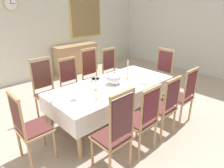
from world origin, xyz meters
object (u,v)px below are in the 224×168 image
(chair_south_a, at_px, (115,132))
(sideboard, at_px, (76,59))
(framed_painting, at_px, (86,16))
(spoon_primary, at_px, (121,72))
(chair_north_a, at_px, (46,89))
(spoon_secondary, at_px, (90,82))
(chair_north_d, at_px, (112,71))
(soup_tureen, at_px, (114,78))
(bowl_near_right, at_px, (95,80))
(chair_north_c, at_px, (93,75))
(chair_north_b, at_px, (72,83))
(chair_head_east, at_px, (161,73))
(candlestick_west, at_px, (96,83))
(chair_south_d, at_px, (182,95))
(bowl_near_left, at_px, (117,73))
(chair_head_west, at_px, (29,126))
(bowl_far_right, at_px, (143,83))
(chair_south_c, at_px, (164,106))
(chair_south_b, at_px, (142,118))
(dining_table, at_px, (113,88))
(mounted_clock, at_px, (11,4))
(bowl_far_left, at_px, (107,76))
(candlestick_east, at_px, (128,72))

(chair_south_a, distance_m, sideboard, 4.36)
(framed_painting, bearing_deg, spoon_primary, -113.12)
(chair_north_a, distance_m, spoon_secondary, 0.84)
(chair_north_d, relative_size, soup_tureen, 3.89)
(bowl_near_right, bearing_deg, chair_north_c, 56.28)
(chair_south_a, relative_size, soup_tureen, 4.21)
(chair_south_a, xyz_separation_m, chair_north_b, (0.57, 1.87, -0.04))
(chair_head_east, xyz_separation_m, soup_tureen, (-1.54, 0.00, 0.26))
(chair_north_b, bearing_deg, chair_head_east, 153.51)
(candlestick_west, xyz_separation_m, bowl_near_right, (0.28, 0.36, -0.10))
(chair_north_c, relative_size, spoon_secondary, 6.84)
(chair_south_a, relative_size, spoon_secondary, 6.85)
(chair_south_a, bearing_deg, spoon_secondary, 64.95)
(chair_south_d, xyz_separation_m, bowl_near_left, (-0.40, 1.30, 0.19))
(chair_north_c, height_order, chair_head_west, chair_north_c)
(bowl_far_right, bearing_deg, chair_north_c, 96.77)
(chair_north_b, bearing_deg, chair_south_a, 73.17)
(chair_south_c, xyz_separation_m, spoon_secondary, (-0.51, 1.32, 0.18))
(chair_south_b, relative_size, sideboard, 0.76)
(dining_table, relative_size, bowl_near_right, 12.50)
(chair_north_d, xyz_separation_m, framed_painting, (0.92, 2.24, 1.15))
(dining_table, bearing_deg, chair_south_a, -132.34)
(chair_south_b, relative_size, candlestick_west, 3.34)
(bowl_near_left, relative_size, spoon_primary, 1.10)
(chair_north_a, height_order, candlestick_west, chair_north_a)
(chair_south_a, xyz_separation_m, chair_head_east, (2.44, 0.94, -0.02))
(mounted_clock, bearing_deg, dining_table, -80.97)
(chair_south_c, distance_m, bowl_far_left, 1.32)
(candlestick_west, height_order, bowl_near_right, candlestick_west)
(spoon_primary, bearing_deg, bowl_near_left, -161.94)
(chair_north_a, relative_size, chair_head_west, 1.10)
(chair_north_a, distance_m, chair_south_c, 2.19)
(spoon_primary, bearing_deg, chair_north_b, 155.41)
(chair_south_a, xyz_separation_m, chair_south_b, (0.57, 0.01, -0.04))
(dining_table, distance_m, bowl_far_right, 0.57)
(spoon_primary, bearing_deg, mounted_clock, 118.41)
(bowl_far_right, bearing_deg, soup_tureen, 136.49)
(chair_north_b, xyz_separation_m, chair_south_c, (0.56, -1.87, -0.01))
(chair_south_b, height_order, bowl_far_right, chair_south_b)
(chair_north_d, distance_m, sideboard, 2.01)
(chair_north_b, distance_m, candlestick_west, 0.99)
(chair_south_b, bearing_deg, chair_north_b, 90.00)
(chair_south_c, bearing_deg, chair_head_east, 35.36)
(dining_table, xyz_separation_m, bowl_far_left, (0.18, 0.37, 0.10))
(bowl_near_left, bearing_deg, chair_north_c, 109.47)
(bowl_near_left, bearing_deg, candlestick_east, -101.77)
(chair_south_a, height_order, soup_tureen, chair_south_a)
(soup_tureen, distance_m, sideboard, 3.15)
(chair_north_b, relative_size, bowl_near_right, 5.81)
(spoon_secondary, bearing_deg, candlestick_west, -102.94)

